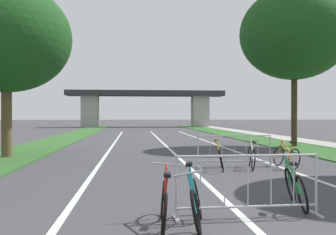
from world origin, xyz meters
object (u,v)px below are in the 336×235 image
object	(u,v)px
tree_right_oak_mid	(294,34)
bicycle_orange_5	(286,156)
bicycle_yellow_4	(220,157)
crowd_barrier_second	(234,151)
bicycle_silver_1	(251,157)
bicycle_red_2	(164,204)
bicycle_teal_3	(196,203)
tree_left_oak_near	(6,38)
crowd_barrier_nearest	(248,186)
bicycle_green_0	(295,187)

from	to	relation	value
tree_right_oak_mid	bicycle_orange_5	size ratio (longest dim) A/B	5.10
tree_right_oak_mid	bicycle_yellow_4	bearing A→B (deg)	-126.96
crowd_barrier_second	bicycle_silver_1	bearing A→B (deg)	-47.14
crowd_barrier_second	bicycle_red_2	bearing A→B (deg)	-113.70
crowd_barrier_second	bicycle_yellow_4	xyz separation A→B (m)	(-0.60, -0.55, -0.14)
tree_right_oak_mid	bicycle_yellow_4	world-z (taller)	tree_right_oak_mid
crowd_barrier_second	bicycle_orange_5	size ratio (longest dim) A/B	1.48
bicycle_teal_3	crowd_barrier_second	bearing A→B (deg)	-99.60
tree_left_oak_near	tree_right_oak_mid	bearing A→B (deg)	16.06
crowd_barrier_nearest	bicycle_yellow_4	world-z (taller)	bicycle_yellow_4
tree_left_oak_near	bicycle_teal_3	world-z (taller)	tree_left_oak_near
crowd_barrier_nearest	bicycle_orange_5	bearing A→B (deg)	61.76
bicycle_green_0	tree_right_oak_mid	bearing A→B (deg)	77.77
tree_left_oak_near	crowd_barrier_nearest	size ratio (longest dim) A/B	2.81
crowd_barrier_nearest	bicycle_teal_3	bearing A→B (deg)	-153.66
bicycle_red_2	tree_right_oak_mid	bearing A→B (deg)	63.44
crowd_barrier_second	bicycle_teal_3	world-z (taller)	crowd_barrier_second
bicycle_silver_1	bicycle_teal_3	xyz separation A→B (m)	(-2.83, -6.11, -0.01)
crowd_barrier_second	bicycle_teal_3	xyz separation A→B (m)	(-2.39, -6.59, -0.15)
bicycle_yellow_4	bicycle_orange_5	bearing A→B (deg)	-167.84
tree_left_oak_near	bicycle_orange_5	bearing A→B (deg)	-20.98
bicycle_green_0	bicycle_orange_5	world-z (taller)	bicycle_green_0
bicycle_red_2	bicycle_teal_3	xyz separation A→B (m)	(0.48, -0.05, 0.01)
tree_right_oak_mid	bicycle_teal_3	xyz separation A→B (m)	(-7.65, -13.83, -5.71)
tree_right_oak_mid	crowd_barrier_second	size ratio (longest dim) A/B	3.44
tree_left_oak_near	crowd_barrier_second	size ratio (longest dim) A/B	2.80
tree_right_oak_mid	bicycle_green_0	distance (m)	15.06
tree_left_oak_near	tree_right_oak_mid	distance (m)	14.25
tree_left_oak_near	bicycle_yellow_4	distance (m)	9.74
bicycle_orange_5	bicycle_teal_3	bearing A→B (deg)	-129.02
crowd_barrier_second	bicycle_teal_3	distance (m)	7.01
crowd_barrier_nearest	bicycle_teal_3	world-z (taller)	crowd_barrier_nearest
tree_left_oak_near	crowd_barrier_second	distance (m)	9.97
crowd_barrier_second	bicycle_green_0	size ratio (longest dim) A/B	1.52
crowd_barrier_nearest	bicycle_green_0	distance (m)	1.25
tree_left_oak_near	bicycle_green_0	size ratio (longest dim) A/B	4.26
bicycle_green_0	bicycle_silver_1	size ratio (longest dim) A/B	0.99
bicycle_silver_1	crowd_barrier_nearest	bearing A→B (deg)	-97.65
bicycle_yellow_4	tree_right_oak_mid	bearing A→B (deg)	-115.97
tree_right_oak_mid	bicycle_red_2	distance (m)	16.99
tree_right_oak_mid	bicycle_orange_5	bearing A→B (deg)	-115.43
bicycle_green_0	bicycle_red_2	xyz separation A→B (m)	(-2.52, -1.02, -0.02)
bicycle_yellow_4	bicycle_red_2	bearing A→B (deg)	80.21
bicycle_silver_1	bicycle_orange_5	distance (m)	1.14
tree_right_oak_mid	bicycle_red_2	bearing A→B (deg)	-120.55
bicycle_silver_1	bicycle_yellow_4	xyz separation A→B (m)	(-1.04, -0.08, 0.00)
crowd_barrier_nearest	crowd_barrier_second	size ratio (longest dim) A/B	1.00
tree_left_oak_near	crowd_barrier_nearest	bearing A→B (deg)	-53.61
crowd_barrier_second	bicycle_green_0	world-z (taller)	crowd_barrier_second
crowd_barrier_nearest	bicycle_green_0	size ratio (longest dim) A/B	1.51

